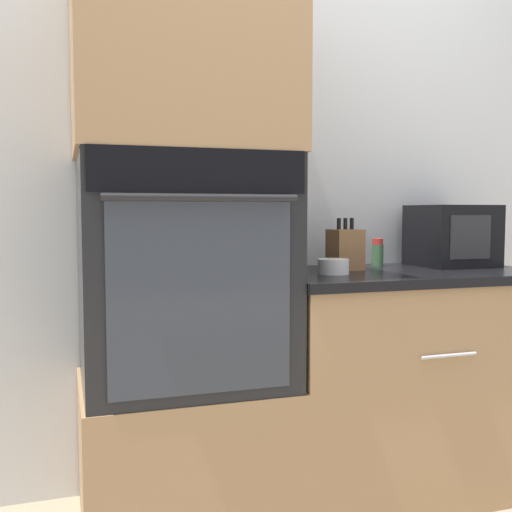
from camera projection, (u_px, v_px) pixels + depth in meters
The scene contains 11 objects.
wall_back at pixel (252, 179), 2.50m from camera, with size 8.00×0.05×2.50m.
oven_cabinet_base at pixel (185, 450), 2.15m from camera, with size 0.72×0.60×0.51m.
wall_oven at pixel (183, 270), 2.10m from camera, with size 0.69×0.64×0.79m.
oven_cabinet_upper at pixel (181, 46), 2.04m from camera, with size 0.72×0.60×0.75m.
counter_unit at pixel (400, 379), 2.40m from camera, with size 1.06×0.63×0.88m.
microwave at pixel (452, 236), 2.54m from camera, with size 0.30×0.30×0.26m.
knife_block at pixel (345, 249), 2.39m from camera, with size 0.11×0.13×0.21m.
bowl at pixel (333, 267), 2.22m from camera, with size 0.12×0.12×0.06m.
condiment_jar_near at pixel (299, 264), 2.18m from camera, with size 0.05×0.05×0.08m.
condiment_jar_mid at pixel (378, 253), 2.55m from camera, with size 0.05×0.05×0.12m.
condiment_jar_far at pixel (295, 259), 2.31m from camera, with size 0.05×0.05×0.10m.
Camera 1 is at (-0.76, -1.77, 1.11)m, focal length 42.00 mm.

